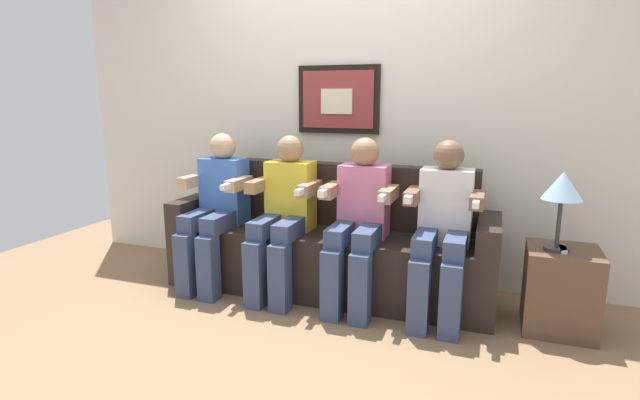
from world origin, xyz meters
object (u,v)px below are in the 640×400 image
at_px(person_right_center, 359,217).
at_px(side_table_right, 560,290).
at_px(table_lamp, 562,189).
at_px(spare_remote_on_table, 563,249).
at_px(person_leftmost, 216,205).
at_px(person_rightmost, 443,224).
at_px(couch, 328,248).
at_px(person_left_center, 284,210).

relative_size(person_right_center, side_table_right, 2.22).
distance_m(person_right_center, table_lamp, 1.20).
relative_size(side_table_right, spare_remote_on_table, 3.85).
xyz_separation_m(person_leftmost, side_table_right, (2.29, 0.06, -0.36)).
relative_size(person_leftmost, person_rightmost, 1.00).
relative_size(couch, table_lamp, 4.97).
height_order(table_lamp, spare_remote_on_table, table_lamp).
height_order(person_left_center, spare_remote_on_table, person_left_center).
bearing_deg(person_leftmost, person_left_center, 0.00).
bearing_deg(person_right_center, spare_remote_on_table, 1.18).
bearing_deg(table_lamp, side_table_right, 35.54).
xyz_separation_m(side_table_right, spare_remote_on_table, (-0.01, -0.04, 0.26)).
height_order(person_leftmost, spare_remote_on_table, person_leftmost).
relative_size(person_right_center, spare_remote_on_table, 8.54).
height_order(person_left_center, side_table_right, person_left_center).
distance_m(person_left_center, person_rightmost, 1.07).
bearing_deg(table_lamp, person_left_center, -179.12).
bearing_deg(person_left_center, person_right_center, -0.05).
relative_size(person_left_center, person_right_center, 1.00).
height_order(couch, table_lamp, table_lamp).
distance_m(person_right_center, side_table_right, 1.28).
relative_size(person_left_center, table_lamp, 2.41).
relative_size(couch, spare_remote_on_table, 17.57).
bearing_deg(side_table_right, person_right_center, -177.13).
bearing_deg(person_leftmost, table_lamp, 0.67).
bearing_deg(person_rightmost, table_lamp, 2.38).
height_order(person_right_center, spare_remote_on_table, person_right_center).
distance_m(couch, person_rightmost, 0.87).
height_order(couch, person_left_center, person_left_center).
distance_m(person_leftmost, side_table_right, 2.32).
distance_m(person_leftmost, person_rightmost, 1.60).
xyz_separation_m(couch, table_lamp, (1.44, -0.14, 0.55)).
bearing_deg(person_right_center, person_rightmost, 0.00).
xyz_separation_m(side_table_right, table_lamp, (-0.05, -0.03, 0.61)).
bearing_deg(side_table_right, table_lamp, -144.46).
relative_size(couch, person_leftmost, 2.06).
relative_size(person_right_center, person_rightmost, 1.00).
xyz_separation_m(couch, person_right_center, (0.27, -0.17, 0.29)).
bearing_deg(side_table_right, spare_remote_on_table, -111.10).
bearing_deg(spare_remote_on_table, person_right_center, -178.82).
relative_size(person_rightmost, spare_remote_on_table, 8.54).
bearing_deg(side_table_right, person_leftmost, -178.48).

